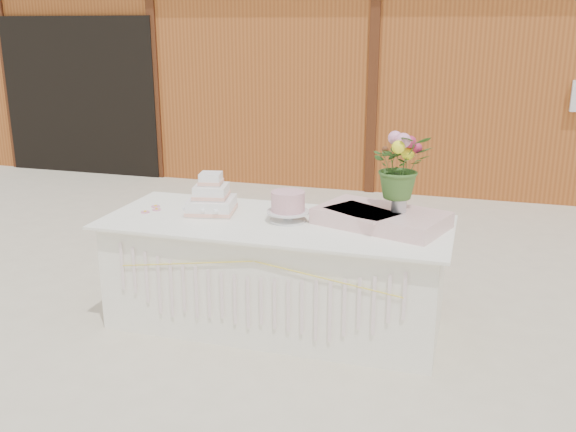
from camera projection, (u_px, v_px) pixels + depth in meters
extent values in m
plane|color=beige|center=(276.00, 322.00, 4.64)|extent=(80.00, 80.00, 0.00)
cube|color=#9D5320|center=(395.00, 65.00, 9.73)|extent=(12.00, 4.00, 3.00)
cube|color=black|center=(80.00, 96.00, 9.14)|extent=(2.40, 0.08, 2.20)
cube|color=white|center=(276.00, 274.00, 4.54)|extent=(2.28, 0.88, 0.75)
cube|color=white|center=(276.00, 222.00, 4.43)|extent=(2.40, 1.00, 0.02)
cube|color=white|center=(212.00, 205.00, 4.61)|extent=(0.37, 0.37, 0.11)
cube|color=#FFB7A1|center=(212.00, 210.00, 4.61)|extent=(0.38, 0.38, 0.02)
cube|color=white|center=(211.00, 192.00, 4.58)|extent=(0.26, 0.26, 0.10)
cube|color=#FFB7A1|center=(211.00, 195.00, 4.58)|extent=(0.28, 0.28, 0.02)
cube|color=white|center=(211.00, 179.00, 4.55)|extent=(0.17, 0.17, 0.09)
cube|color=#FFB7A1|center=(211.00, 182.00, 4.56)|extent=(0.19, 0.19, 0.02)
cylinder|color=silver|center=(288.00, 220.00, 4.41)|extent=(0.25, 0.25, 0.02)
cylinder|color=silver|center=(288.00, 216.00, 4.40)|extent=(0.07, 0.07, 0.05)
cylinder|color=silver|center=(288.00, 212.00, 4.39)|extent=(0.29, 0.29, 0.01)
cylinder|color=#D297A3|center=(288.00, 201.00, 4.37)|extent=(0.23, 0.23, 0.14)
cube|color=beige|center=(381.00, 218.00, 4.31)|extent=(0.95, 0.73, 0.11)
cylinder|color=silver|center=(399.00, 201.00, 4.25)|extent=(0.10, 0.10, 0.14)
imported|color=#3E6629|center=(401.00, 159.00, 4.17)|extent=(0.47, 0.44, 0.43)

